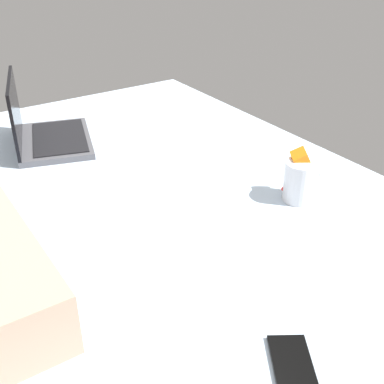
# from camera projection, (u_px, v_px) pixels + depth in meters

# --- Properties ---
(bed_mattress) EXTENTS (1.80, 1.40, 0.18)m
(bed_mattress) POSITION_uv_depth(u_px,v_px,m) (131.00, 232.00, 1.35)
(bed_mattress) COLOR silver
(bed_mattress) RESTS_ON ground
(laptop) EXTENTS (0.38, 0.32, 0.23)m
(laptop) POSITION_uv_depth(u_px,v_px,m) (44.00, 132.00, 1.62)
(laptop) COLOR #4C4C51
(laptop) RESTS_ON bed_mattress
(snack_cup) EXTENTS (0.10, 0.10, 0.14)m
(snack_cup) POSITION_uv_depth(u_px,v_px,m) (300.00, 180.00, 1.30)
(snack_cup) COLOR silver
(snack_cup) RESTS_ON bed_mattress
(cell_phone) EXTENTS (0.15, 0.13, 0.01)m
(cell_phone) POSITION_uv_depth(u_px,v_px,m) (293.00, 367.00, 0.83)
(cell_phone) COLOR black
(cell_phone) RESTS_ON bed_mattress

